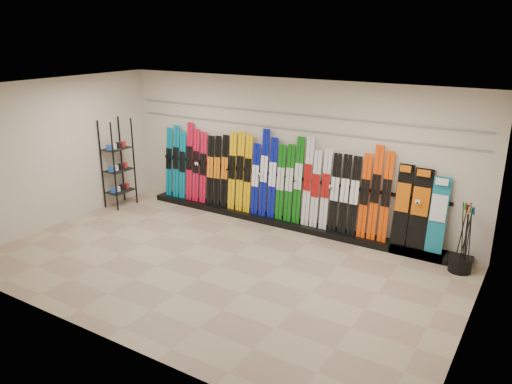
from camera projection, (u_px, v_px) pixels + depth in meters
The scene contains 13 objects.
floor at pixel (218, 266), 8.64m from camera, with size 8.00×8.00×0.00m, color gray.
back_wall at pixel (288, 153), 10.19m from camera, with size 8.00×8.00×0.00m, color beige.
left_wall at pixel (57, 153), 10.17m from camera, with size 5.00×5.00×0.00m, color beige.
right_wall at pixel (477, 233), 6.17m from camera, with size 5.00×5.00×0.00m, color beige.
ceiling at pixel (213, 91), 7.70m from camera, with size 8.00×8.00×0.00m, color silver.
ski_rack_base at pixel (291, 224), 10.35m from camera, with size 8.00×0.40×0.12m, color black.
skis at pixel (264, 178), 10.44m from camera, with size 5.38×0.20×1.84m.
snowboards at pixel (420, 210), 8.89m from camera, with size 0.93×0.23×1.50m.
accessory_rack at pixel (118, 163), 11.31m from camera, with size 0.40×0.60×2.01m, color black.
pole_bin at pixel (460, 264), 8.42m from camera, with size 0.38×0.38×0.25m, color black.
ski_poles at pixel (465, 238), 8.25m from camera, with size 0.28×0.35×1.18m.
slatwall_rail_0 at pixel (288, 129), 10.02m from camera, with size 7.60×0.02×0.03m, color gray.
slatwall_rail_1 at pixel (288, 114), 9.93m from camera, with size 7.60×0.02×0.03m, color gray.
Camera 1 is at (4.67, -6.29, 3.91)m, focal length 35.00 mm.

